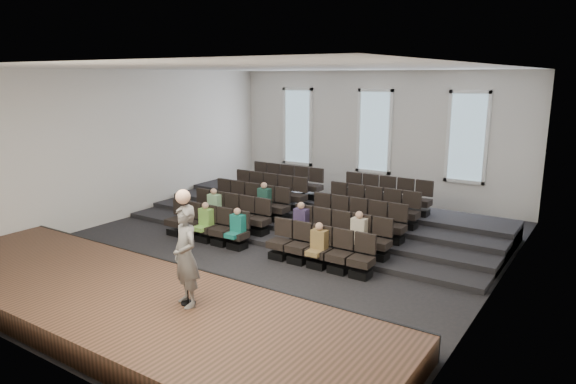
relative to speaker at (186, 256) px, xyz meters
The scene contains 14 objects.
ground 5.23m from the speaker, 106.96° to the left, with size 14.00×14.00×0.00m, color black.
ceiling 6.13m from the speaker, 106.96° to the left, with size 12.00×14.00×0.02m, color white.
wall_back 11.95m from the speaker, 97.06° to the left, with size 12.00×0.04×5.00m, color silver.
wall_front 2.85m from the speaker, 123.38° to the right, with size 12.00×0.04×5.00m, color silver.
wall_left 8.95m from the speaker, 147.33° to the left, with size 0.04×14.00×5.00m, color silver.
wall_right 6.70m from the speaker, 46.48° to the left, with size 0.04×14.00×5.00m, color silver.
stage 1.94m from the speaker, 168.36° to the right, with size 11.80×3.60×0.50m, color #503022.
stage_lip 2.41m from the speaker, 134.90° to the left, with size 11.80×0.06×0.52m, color black.
risers 8.20m from the speaker, 100.41° to the left, with size 11.80×4.80×0.60m.
seating_rows 6.56m from the speaker, 103.00° to the left, with size 6.80×4.70×1.67m.
windows 11.90m from the speaker, 97.10° to the left, with size 8.44×0.10×3.24m.
audience 5.27m from the speaker, 108.46° to the left, with size 5.45×2.64×1.10m.
speaker is the anchor object (origin of this frame).
mic_stand 0.47m from the speaker, 123.20° to the left, with size 0.29×0.29×1.71m.
Camera 1 is at (8.11, -11.36, 4.80)m, focal length 32.00 mm.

